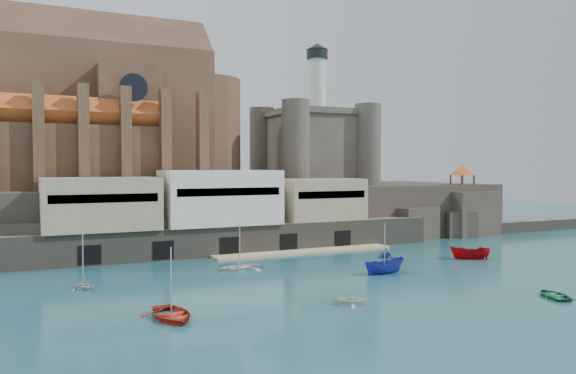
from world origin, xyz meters
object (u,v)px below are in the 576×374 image
at_px(pavilion, 462,171).
at_px(boat_1, 350,305).
at_px(castle_keep, 313,144).
at_px(boat_2, 384,274).
at_px(boat_0, 171,319).
at_px(church, 109,118).

height_order(pavilion, boat_1, pavilion).
bearing_deg(castle_keep, boat_2, -106.84).
bearing_deg(boat_0, boat_2, 13.67).
relative_size(pavilion, boat_1, 1.87).
relative_size(boat_0, boat_2, 1.13).
relative_size(church, castle_keep, 1.60).
height_order(boat_0, boat_2, boat_0).
distance_m(boat_1, boat_2, 17.23).
bearing_deg(boat_2, church, 30.70).
xyz_separation_m(church, castle_keep, (40.21, -0.78, -3.81)).
relative_size(pavilion, boat_0, 0.97).
distance_m(castle_keep, boat_1, 63.32).
bearing_deg(boat_2, boat_0, 106.27).
relative_size(boat_1, boat_2, 0.59).
distance_m(church, castle_keep, 40.39).
bearing_deg(boat_0, pavilion, 24.90).
bearing_deg(castle_keep, boat_0, -129.16).
bearing_deg(boat_1, boat_2, -22.52).
xyz_separation_m(pavilion, boat_0, (-68.55, -37.27, -12.73)).
distance_m(pavilion, boat_1, 66.38).
bearing_deg(boat_1, boat_0, 105.51).
xyz_separation_m(boat_1, boat_2, (12.54, 11.81, 0.00)).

